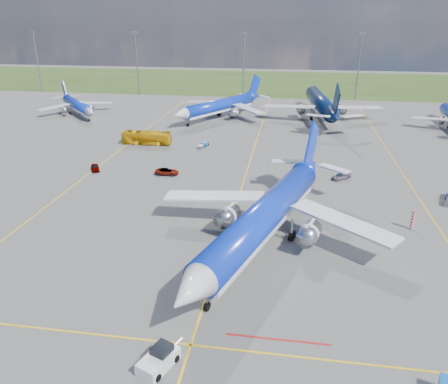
# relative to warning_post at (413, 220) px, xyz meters

# --- Properties ---
(ground) EXTENTS (400.00, 400.00, 0.00)m
(ground) POSITION_rel_warning_post_xyz_m (-26.00, -8.00, -1.50)
(ground) COLOR #52524F
(ground) RESTS_ON ground
(grass_strip) EXTENTS (400.00, 80.00, 0.01)m
(grass_strip) POSITION_rel_warning_post_xyz_m (-26.00, 142.00, -1.50)
(grass_strip) COLOR #2D4719
(grass_strip) RESTS_ON ground
(taxiway_lines) EXTENTS (60.25, 160.00, 0.02)m
(taxiway_lines) POSITION_rel_warning_post_xyz_m (-25.83, 19.70, -1.49)
(taxiway_lines) COLOR gold
(taxiway_lines) RESTS_ON ground
(floodlight_masts) EXTENTS (202.20, 0.50, 22.70)m
(floodlight_masts) POSITION_rel_warning_post_xyz_m (-16.00, 102.00, 11.06)
(floodlight_masts) COLOR slate
(floodlight_masts) RESTS_ON ground
(warning_post) EXTENTS (0.50, 0.50, 3.00)m
(warning_post) POSITION_rel_warning_post_xyz_m (0.00, 0.00, 0.00)
(warning_post) COLOR red
(warning_post) RESTS_ON ground
(bg_jet_nw) EXTENTS (39.27, 39.80, 8.32)m
(bg_jet_nw) POSITION_rel_warning_post_xyz_m (-82.46, 64.76, -1.50)
(bg_jet_nw) COLOR #0D2DC1
(bg_jet_nw) RESTS_ON ground
(bg_jet_nnw) EXTENTS (47.18, 50.59, 10.61)m
(bg_jet_nnw) POSITION_rel_warning_post_xyz_m (-38.93, 66.45, -1.50)
(bg_jet_nnw) COLOR #0D2DC1
(bg_jet_nnw) RESTS_ON ground
(bg_jet_n) EXTENTS (41.89, 52.00, 12.62)m
(bg_jet_n) POSITION_rel_warning_post_xyz_m (-9.63, 72.06, -1.50)
(bg_jet_n) COLOR #07183D
(bg_jet_n) RESTS_ON ground
(main_airliner) EXTENTS (48.44, 55.62, 12.28)m
(main_airliner) POSITION_rel_warning_post_xyz_m (-20.65, -7.87, -1.50)
(main_airliner) COLOR #0D2DC1
(main_airliner) RESTS_ON ground
(pushback_tug) EXTENTS (3.34, 5.45, 1.84)m
(pushback_tug) POSITION_rel_warning_post_xyz_m (-28.13, -30.96, -0.76)
(pushback_tug) COLOR silver
(pushback_tug) RESTS_ON ground
(apron_bus) EXTENTS (11.60, 2.77, 3.23)m
(apron_bus) POSITION_rel_warning_post_xyz_m (-51.39, 36.57, 0.11)
(apron_bus) COLOR #DDA40D
(apron_bus) RESTS_ON ground
(service_car_a) EXTENTS (3.00, 3.87, 1.23)m
(service_car_a) POSITION_rel_warning_post_xyz_m (-55.54, 16.90, -0.88)
(service_car_a) COLOR #999999
(service_car_a) RESTS_ON ground
(service_car_b) EXTENTS (4.56, 2.20, 1.25)m
(service_car_b) POSITION_rel_warning_post_xyz_m (-40.92, 16.75, -0.87)
(service_car_b) COLOR #999999
(service_car_b) RESTS_ON ground
(service_car_c) EXTENTS (4.21, 4.04, 1.21)m
(service_car_c) POSITION_rel_warning_post_xyz_m (-8.11, 19.39, -0.90)
(service_car_c) COLOR #999999
(service_car_c) RESTS_ON ground
(baggage_tug_c) EXTENTS (2.05, 4.43, 0.96)m
(baggage_tug_c) POSITION_rel_warning_post_xyz_m (-37.78, 36.28, -1.05)
(baggage_tug_c) COLOR #1B57A6
(baggage_tug_c) RESTS_ON ground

